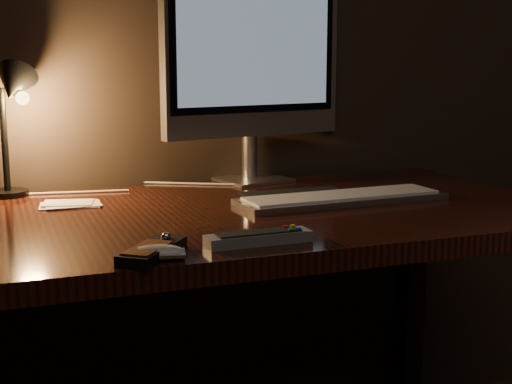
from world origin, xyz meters
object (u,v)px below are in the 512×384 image
object	(u,v)px
desk	(189,263)
monitor	(254,57)
keyboard	(342,198)
mouse	(157,255)
media_remote	(152,250)
desk_lamp	(12,105)
tv_remote	(258,238)

from	to	relation	value
desk	monitor	bearing A→B (deg)	45.80
keyboard	monitor	bearing A→B (deg)	102.44
desk	mouse	size ratio (longest dim) A/B	17.85
media_remote	desk_lamp	xyz separation A→B (m)	(-0.18, 0.62, 0.20)
keyboard	desk	bearing A→B (deg)	165.17
mouse	desk_lamp	size ratio (longest dim) A/B	0.28
keyboard	media_remote	world-z (taller)	media_remote
monitor	desk_lamp	bearing A→B (deg)	169.13
desk	keyboard	xyz separation A→B (m)	(0.34, -0.08, 0.14)
monitor	tv_remote	world-z (taller)	monitor
desk	tv_remote	distance (m)	0.39
media_remote	tv_remote	distance (m)	0.19
keyboard	mouse	size ratio (longest dim) A/B	5.44
keyboard	tv_remote	size ratio (longest dim) A/B	2.56
keyboard	mouse	distance (m)	0.60
monitor	mouse	xyz separation A→B (m)	(-0.41, -0.66, -0.32)
mouse	desk_lamp	xyz separation A→B (m)	(-0.18, 0.64, 0.21)
desk	monitor	world-z (taller)	monitor
monitor	keyboard	size ratio (longest dim) A/B	1.13
keyboard	mouse	world-z (taller)	keyboard
desk	mouse	world-z (taller)	mouse
desk_lamp	desk	bearing A→B (deg)	-37.48
monitor	keyboard	xyz separation A→B (m)	(0.09, -0.33, -0.32)
mouse	tv_remote	size ratio (longest dim) A/B	0.47
keyboard	mouse	xyz separation A→B (m)	(-0.50, -0.33, -0.00)
tv_remote	keyboard	bearing A→B (deg)	41.01
mouse	media_remote	xyz separation A→B (m)	(-0.00, 0.02, 0.00)
desk	desk_lamp	distance (m)	0.54
keyboard	tv_remote	distance (m)	0.42
keyboard	media_remote	distance (m)	0.59
media_remote	tv_remote	size ratio (longest dim) A/B	0.82
keyboard	media_remote	bearing A→B (deg)	-151.03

